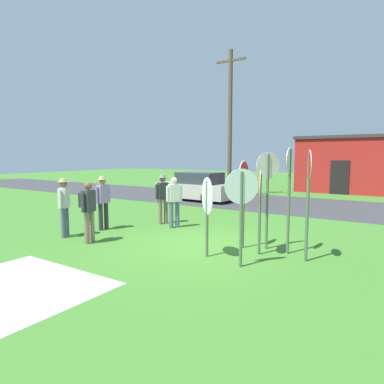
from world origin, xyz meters
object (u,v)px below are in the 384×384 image
(stop_sign_far_back, at_px, (241,200))
(person_in_blue, at_px, (174,199))
(person_on_left, at_px, (64,204))
(stop_sign_rear_right, at_px, (260,198))
(stop_sign_leaning_right, at_px, (267,184))
(stop_sign_tallest, at_px, (289,183))
(person_in_dark_shirt, at_px, (103,199))
(stop_sign_center_cluster, at_px, (207,203))
(utility_pole, at_px, (230,121))
(person_with_sunhat, at_px, (163,196))
(stop_sign_leaning_left, at_px, (244,189))
(person_in_teal, at_px, (88,208))
(stop_sign_low_front, at_px, (308,188))
(parked_car_on_street, at_px, (197,187))

(stop_sign_far_back, bearing_deg, person_in_blue, 145.69)
(person_on_left, bearing_deg, stop_sign_rear_right, 15.10)
(stop_sign_far_back, bearing_deg, stop_sign_leaning_right, 92.19)
(stop_sign_tallest, relative_size, stop_sign_rear_right, 1.28)
(person_in_dark_shirt, relative_size, person_in_blue, 1.03)
(person_on_left, relative_size, person_in_blue, 1.03)
(person_in_blue, bearing_deg, stop_sign_center_cluster, -40.39)
(utility_pole, xyz_separation_m, stop_sign_far_back, (6.01, -11.16, -2.90))
(person_with_sunhat, bearing_deg, person_in_dark_shirt, -119.88)
(stop_sign_leaning_left, bearing_deg, person_in_blue, 160.99)
(stop_sign_center_cluster, xyz_separation_m, person_in_dark_shirt, (-4.35, 0.69, -0.27))
(stop_sign_tallest, bearing_deg, person_in_teal, -157.86)
(stop_sign_rear_right, relative_size, stop_sign_center_cluster, 1.07)
(person_with_sunhat, bearing_deg, stop_sign_far_back, -32.56)
(stop_sign_rear_right, relative_size, person_in_teal, 1.20)
(utility_pole, relative_size, stop_sign_center_cluster, 4.39)
(stop_sign_low_front, bearing_deg, stop_sign_leaning_right, 156.57)
(stop_sign_leaning_left, bearing_deg, stop_sign_leaning_right, 25.93)
(stop_sign_leaning_right, xyz_separation_m, person_in_dark_shirt, (-5.27, -0.75, -0.67))
(stop_sign_leaning_left, bearing_deg, parked_car_on_street, 129.83)
(person_in_dark_shirt, bearing_deg, person_in_blue, 40.61)
(stop_sign_far_back, xyz_separation_m, person_in_teal, (-4.37, -0.45, -0.47))
(person_in_teal, bearing_deg, stop_sign_rear_right, 19.62)
(stop_sign_tallest, xyz_separation_m, person_on_left, (-6.04, -1.93, -0.75))
(stop_sign_leaning_left, xyz_separation_m, stop_sign_rear_right, (0.57, -0.32, -0.14))
(stop_sign_leaning_right, height_order, stop_sign_center_cluster, stop_sign_leaning_right)
(utility_pole, distance_m, person_in_dark_shirt, 10.79)
(stop_sign_leaning_right, xyz_separation_m, person_with_sunhat, (-4.23, 1.07, -0.70))
(stop_sign_far_back, distance_m, person_with_sunhat, 5.12)
(person_with_sunhat, bearing_deg, stop_sign_tallest, -13.95)
(stop_sign_low_front, distance_m, person_on_left, 6.80)
(utility_pole, distance_m, stop_sign_low_front, 12.53)
(stop_sign_center_cluster, distance_m, person_in_blue, 3.41)
(stop_sign_leaning_left, bearing_deg, stop_sign_center_cluster, -108.11)
(stop_sign_tallest, height_order, person_with_sunhat, stop_sign_tallest)
(stop_sign_far_back, height_order, stop_sign_center_cluster, stop_sign_far_back)
(stop_sign_leaning_left, relative_size, person_in_teal, 1.35)
(person_with_sunhat, relative_size, person_in_teal, 1.03)
(person_in_dark_shirt, bearing_deg, stop_sign_center_cluster, -9.01)
(person_with_sunhat, bearing_deg, person_on_left, -111.19)
(stop_sign_tallest, xyz_separation_m, stop_sign_rear_right, (-0.56, -0.45, -0.35))
(stop_sign_rear_right, bearing_deg, stop_sign_center_cluster, -138.25)
(stop_sign_leaning_right, distance_m, person_with_sunhat, 4.42)
(stop_sign_leaning_right, xyz_separation_m, person_in_blue, (-3.51, 0.76, -0.73))
(person_with_sunhat, xyz_separation_m, person_in_blue, (0.72, -0.30, -0.03))
(parked_car_on_street, xyz_separation_m, person_in_dark_shirt, (1.43, -7.87, 0.32))
(person_with_sunhat, xyz_separation_m, person_in_teal, (-0.08, -3.20, -0.00))
(stop_sign_center_cluster, height_order, person_with_sunhat, stop_sign_center_cluster)
(utility_pole, relative_size, stop_sign_far_back, 3.91)
(stop_sign_far_back, height_order, stop_sign_tallest, stop_sign_tallest)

